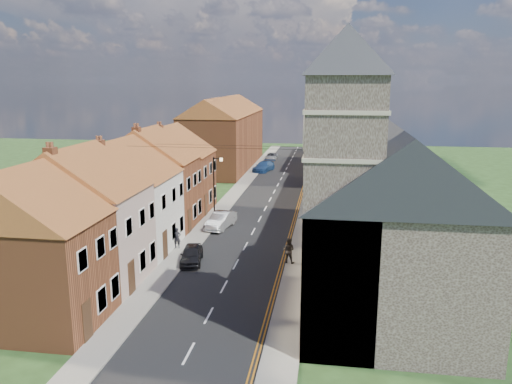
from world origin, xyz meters
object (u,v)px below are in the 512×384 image
Objects in this scene: lamppost at (215,186)px; pedestrian_left at (177,238)px; car_near at (192,254)px; car_mid at (221,220)px; car_far at (264,166)px; church at (385,214)px; car_distant at (272,156)px; pedestrian_right at (289,250)px; pedestrian_right_b at (313,216)px.

lamppost is 3.80× the size of pedestrian_left.
car_near is 0.85× the size of car_mid.
church is at bearing -60.09° from car_far.
pedestrian_left is at bearing -79.29° from car_far.
car_far is at bearing 88.39° from lamppost.
lamppost is (-13.17, 16.68, -2.34)m from church.
pedestrian_right is (6.90, -47.23, 0.46)m from car_distant.
church is at bearing 96.75° from pedestrian_right_b.
pedestrian_left reaches higher than car_distant.
car_far is (0.76, 27.15, -2.82)m from lamppost.
car_far reaches higher than car_near.
car_far reaches higher than car_mid.
car_mid is at bearing -36.75° from pedestrian_right.
pedestrian_right_b reaches higher than pedestrian_left.
church reaches higher than car_near.
car_mid is 2.36× the size of pedestrian_right.
pedestrian_right_b is (-4.36, 16.93, -4.90)m from church.
church is at bearing -46.37° from pedestrian_left.
car_distant is at bearing 99.79° from car_mid.
car_mid is at bearing -75.82° from car_far.
lamppost is 1.46× the size of car_distant.
pedestrian_left is at bearing -99.80° from lamppost.
lamppost reaches higher than car_mid.
lamppost is 10.55m from car_near.
pedestrian_right_b reaches higher than car_near.
car_near is 48.01m from car_distant.
car_far is at bearing 72.76° from pedestrian_left.
car_far is 34.67m from pedestrian_left.
pedestrian_right is (6.75, -36.50, 0.32)m from car_far.
church reaches higher than pedestrian_right_b.
car_mid reaches higher than car_distant.
church is 56.24m from car_distant.
lamppost is at bearing 128.30° from church.
car_mid is 28.48m from car_far.
lamppost is at bearing 130.65° from car_mid.
church is 17.85m from pedestrian_left.
pedestrian_left is at bearing 147.48° from church.
car_mid is 8.16m from pedestrian_right_b.
pedestrian_right reaches higher than pedestrian_left.
pedestrian_right is (7.51, -9.34, -2.51)m from lamppost.
lamppost reaches higher than pedestrian_right.
lamppost is at bearing -37.89° from pedestrian_right.
lamppost is at bearing -6.04° from pedestrian_right_b.
car_far is at bearing -81.05° from pedestrian_right_b.
pedestrian_right_b is at bearing 104.45° from church.
lamppost is at bearing 83.88° from car_near.
pedestrian_right is at bearing -25.95° from pedestrian_left.
lamppost reaches higher than car_near.
lamppost is 12.25m from pedestrian_right.
pedestrian_right reaches higher than car_distant.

